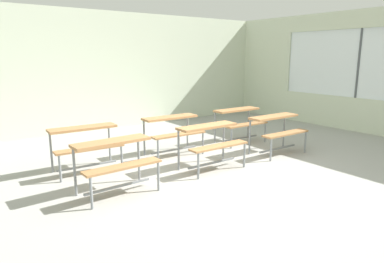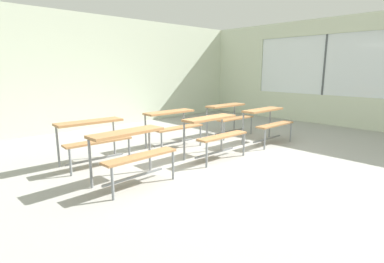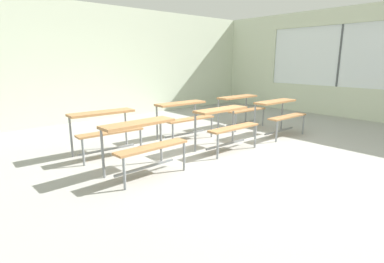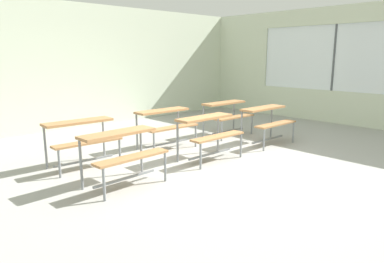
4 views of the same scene
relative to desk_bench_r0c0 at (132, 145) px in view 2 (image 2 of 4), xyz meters
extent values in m
cube|color=#9E9E99|center=(1.65, -0.22, -0.59)|extent=(10.00, 9.00, 0.05)
cube|color=beige|center=(1.65, 4.28, 0.94)|extent=(10.00, 0.12, 3.00)
cube|color=beige|center=(6.65, -0.22, -0.14)|extent=(0.12, 9.00, 0.85)
cube|color=beige|center=(6.65, -0.22, 2.21)|extent=(0.12, 9.00, 0.45)
cube|color=beige|center=(6.65, 3.33, 1.14)|extent=(0.12, 1.90, 1.70)
cube|color=white|center=(6.65, 0.28, 1.14)|extent=(0.02, 4.20, 1.70)
cube|color=#4C5156|center=(6.65, 0.28, 1.14)|extent=(0.06, 0.05, 1.70)
cube|color=#A87547|center=(0.00, 0.11, 0.16)|extent=(1.11, 0.36, 0.04)
cube|color=#A87547|center=(0.01, -0.21, -0.12)|extent=(1.11, 0.26, 0.03)
cylinder|color=gray|center=(-0.51, 0.23, -0.20)|extent=(0.04, 0.04, 0.72)
cylinder|color=gray|center=(0.49, 0.27, -0.20)|extent=(0.04, 0.04, 0.72)
cylinder|color=gray|center=(-0.49, -0.32, -0.34)|extent=(0.04, 0.04, 0.44)
cylinder|color=gray|center=(0.51, -0.28, -0.34)|extent=(0.04, 0.04, 0.44)
cube|color=gray|center=(0.00, -0.03, -0.46)|extent=(1.00, 0.07, 0.03)
cube|color=#A87547|center=(1.76, 0.17, 0.16)|extent=(1.10, 0.32, 0.04)
cube|color=#A87547|center=(1.76, -0.15, -0.12)|extent=(1.10, 0.22, 0.03)
cylinder|color=gray|center=(1.26, 0.31, -0.20)|extent=(0.04, 0.04, 0.72)
cylinder|color=gray|center=(2.26, 0.31, -0.20)|extent=(0.04, 0.04, 0.72)
cylinder|color=gray|center=(1.26, -0.24, -0.34)|extent=(0.04, 0.04, 0.44)
cylinder|color=gray|center=(2.26, -0.24, -0.34)|extent=(0.04, 0.04, 0.44)
cube|color=gray|center=(1.76, 0.03, -0.46)|extent=(1.00, 0.03, 0.03)
cube|color=#A87547|center=(3.40, 0.13, 0.16)|extent=(1.10, 0.33, 0.04)
cube|color=#A87547|center=(3.40, -0.19, -0.12)|extent=(1.10, 0.23, 0.03)
cylinder|color=gray|center=(2.91, 0.28, -0.20)|extent=(0.04, 0.04, 0.72)
cylinder|color=gray|center=(3.91, 0.27, -0.20)|extent=(0.04, 0.04, 0.72)
cylinder|color=gray|center=(2.90, -0.27, -0.34)|extent=(0.04, 0.04, 0.44)
cylinder|color=gray|center=(3.90, -0.28, -0.34)|extent=(0.04, 0.04, 0.44)
cube|color=gray|center=(3.40, -0.01, -0.46)|extent=(1.00, 0.04, 0.03)
cube|color=#A87547|center=(-0.01, 1.28, 0.16)|extent=(1.11, 0.36, 0.04)
cube|color=#A87547|center=(-0.03, 0.96, -0.12)|extent=(1.11, 0.26, 0.03)
cylinder|color=gray|center=(-0.51, 1.44, -0.20)|extent=(0.04, 0.04, 0.72)
cylinder|color=gray|center=(0.49, 1.40, -0.20)|extent=(0.04, 0.04, 0.72)
cylinder|color=gray|center=(-0.53, 0.89, -0.34)|extent=(0.04, 0.04, 0.44)
cylinder|color=gray|center=(0.47, 0.85, -0.34)|extent=(0.04, 0.04, 0.44)
cube|color=gray|center=(-0.02, 1.14, -0.46)|extent=(1.00, 0.07, 0.03)
cube|color=#A87547|center=(1.70, 1.27, 0.16)|extent=(1.11, 0.36, 0.04)
cube|color=#A87547|center=(1.69, 0.95, -0.12)|extent=(1.11, 0.26, 0.03)
cylinder|color=gray|center=(1.21, 1.42, -0.20)|extent=(0.04, 0.04, 0.72)
cylinder|color=gray|center=(2.21, 1.39, -0.20)|extent=(0.04, 0.04, 0.72)
cylinder|color=gray|center=(1.19, 0.87, -0.34)|extent=(0.04, 0.04, 0.44)
cylinder|color=gray|center=(2.19, 0.84, -0.34)|extent=(0.04, 0.04, 0.44)
cube|color=gray|center=(1.70, 1.13, -0.46)|extent=(1.00, 0.06, 0.03)
cube|color=#A87547|center=(3.43, 1.21, 0.16)|extent=(1.11, 0.34, 0.04)
cube|color=#A87547|center=(3.42, 0.89, -0.12)|extent=(1.10, 0.24, 0.03)
cylinder|color=gray|center=(2.93, 1.36, -0.20)|extent=(0.04, 0.04, 0.72)
cylinder|color=gray|center=(3.93, 1.34, -0.20)|extent=(0.04, 0.04, 0.72)
cylinder|color=gray|center=(2.92, 0.81, -0.34)|extent=(0.04, 0.04, 0.44)
cylinder|color=gray|center=(3.92, 0.79, -0.34)|extent=(0.04, 0.04, 0.44)
cube|color=gray|center=(3.42, 1.07, -0.46)|extent=(1.00, 0.05, 0.03)
camera|label=1|loc=(-1.87, -4.37, 1.35)|focal=32.46mm
camera|label=2|loc=(-2.15, -3.52, 1.04)|focal=28.00mm
camera|label=3|loc=(-2.15, -3.52, 1.04)|focal=28.00mm
camera|label=4|loc=(-2.54, -4.09, 1.21)|focal=33.38mm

